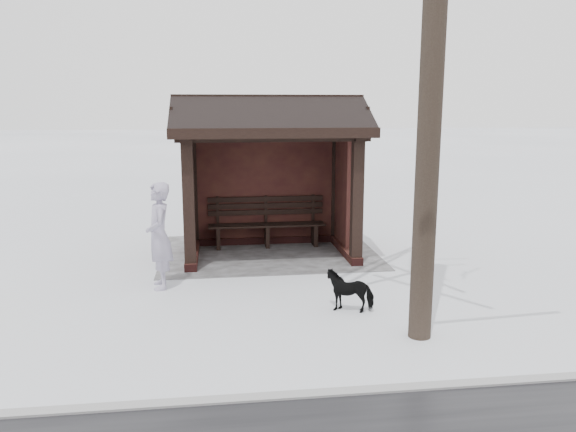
% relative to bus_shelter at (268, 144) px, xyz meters
% --- Properties ---
extents(ground, '(120.00, 120.00, 0.00)m').
position_rel_bus_shelter_xyz_m(ground, '(0.00, 0.16, -2.17)').
color(ground, silver).
rests_on(ground, ground).
extents(kerb, '(120.00, 0.15, 0.06)m').
position_rel_bus_shelter_xyz_m(kerb, '(0.00, 5.66, -2.16)').
color(kerb, gray).
rests_on(kerb, ground).
extents(trampled_patch, '(4.20, 3.20, 0.02)m').
position_rel_bus_shelter_xyz_m(trampled_patch, '(0.00, -0.04, -2.16)').
color(trampled_patch, gray).
rests_on(trampled_patch, ground).
extents(bus_shelter, '(3.60, 2.40, 3.09)m').
position_rel_bus_shelter_xyz_m(bus_shelter, '(0.00, 0.00, 0.00)').
color(bus_shelter, '#351413').
rests_on(bus_shelter, ground).
extents(pedestrian, '(0.51, 0.69, 1.71)m').
position_rel_bus_shelter_xyz_m(pedestrian, '(1.94, 1.93, -1.31)').
color(pedestrian, '#9F97B1').
rests_on(pedestrian, ground).
extents(dog, '(0.75, 0.50, 0.58)m').
position_rel_bus_shelter_xyz_m(dog, '(-0.85, 3.29, -1.87)').
color(dog, black).
rests_on(dog, ground).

